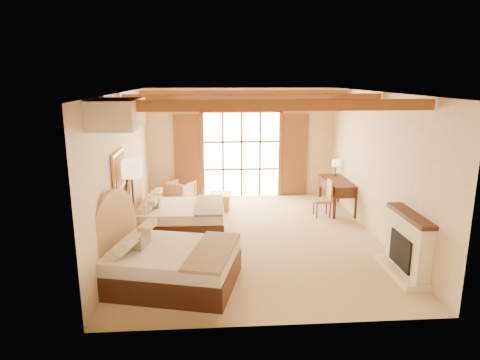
{
  "coord_description": "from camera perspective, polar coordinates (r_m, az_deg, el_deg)",
  "views": [
    {
      "loc": [
        -0.94,
        -8.99,
        3.53
      ],
      "look_at": [
        -0.28,
        0.2,
        1.28
      ],
      "focal_mm": 32.0,
      "sensor_mm": 36.0,
      "label": 1
    }
  ],
  "objects": [
    {
      "name": "canopy_valance",
      "position": [
        7.17,
        -16.05,
        8.53
      ],
      "size": [
        0.7,
        1.4,
        0.45
      ],
      "primitive_type": "cube",
      "color": "beige",
      "rests_on": "ceiling"
    },
    {
      "name": "desk_chair",
      "position": [
        11.22,
        10.99,
        -3.29
      ],
      "size": [
        0.43,
        0.43,
        0.96
      ],
      "rotation": [
        0.0,
        0.0,
        -0.02
      ],
      "color": "#B48E49",
      "rests_on": "floor"
    },
    {
      "name": "desk",
      "position": [
        11.78,
        12.83,
        -1.84
      ],
      "size": [
        0.73,
        1.57,
        0.83
      ],
      "rotation": [
        0.0,
        0.0,
        0.05
      ],
      "color": "#442216",
      "rests_on": "floor"
    },
    {
      "name": "fireplace",
      "position": [
        8.39,
        21.36,
        -8.37
      ],
      "size": [
        0.46,
        1.4,
        1.16
      ],
      "color": "beige",
      "rests_on": "ground"
    },
    {
      "name": "ceiling",
      "position": [
        9.05,
        1.88,
        11.6
      ],
      "size": [
        7.0,
        7.0,
        0.0
      ],
      "primitive_type": "plane",
      "rotation": [
        3.14,
        0.0,
        0.0
      ],
      "color": "#B96F33",
      "rests_on": "ground"
    },
    {
      "name": "painting",
      "position": [
        8.61,
        -15.85,
        1.25
      ],
      "size": [
        0.06,
        0.95,
        0.75
      ],
      "color": "gold",
      "rests_on": "wall_left"
    },
    {
      "name": "bed_near",
      "position": [
        7.61,
        -10.39,
        -10.56
      ],
      "size": [
        2.56,
        2.13,
        1.44
      ],
      "rotation": [
        0.0,
        0.0,
        -0.25
      ],
      "color": "#442216",
      "rests_on": "floor"
    },
    {
      "name": "ottoman",
      "position": [
        11.67,
        -2.78,
        -2.83
      ],
      "size": [
        0.66,
        0.66,
        0.42
      ],
      "primitive_type": "cube",
      "rotation": [
        0.0,
        0.0,
        -0.14
      ],
      "color": "tan",
      "rests_on": "floor"
    },
    {
      "name": "desk_lamp",
      "position": [
        12.19,
        12.67,
        2.14
      ],
      "size": [
        0.22,
        0.22,
        0.43
      ],
      "color": "#342916",
      "rests_on": "desk"
    },
    {
      "name": "armchair",
      "position": [
        12.33,
        -7.96,
        -1.57
      ],
      "size": [
        0.93,
        0.93,
        0.62
      ],
      "primitive_type": "imported",
      "rotation": [
        0.0,
        0.0,
        -3.7
      ],
      "color": "#AD7A4D",
      "rests_on": "floor"
    },
    {
      "name": "wall_back",
      "position": [
        12.67,
        0.19,
        4.94
      ],
      "size": [
        5.5,
        0.0,
        5.5
      ],
      "primitive_type": "plane",
      "rotation": [
        1.57,
        0.0,
        0.0
      ],
      "color": "beige",
      "rests_on": "ground"
    },
    {
      "name": "wall_left",
      "position": [
        9.37,
        -15.17,
        1.33
      ],
      "size": [
        0.0,
        7.0,
        7.0
      ],
      "primitive_type": "plane",
      "rotation": [
        1.57,
        0.0,
        1.57
      ],
      "color": "beige",
      "rests_on": "ground"
    },
    {
      "name": "bed_far",
      "position": [
        10.03,
        -8.97,
        -4.59
      ],
      "size": [
        2.1,
        1.62,
        1.36
      ],
      "rotation": [
        0.0,
        0.0,
        -0.02
      ],
      "color": "#442216",
      "rests_on": "floor"
    },
    {
      "name": "floor_lamp",
      "position": [
        8.79,
        -14.25,
        0.71
      ],
      "size": [
        0.4,
        0.4,
        1.9
      ],
      "color": "#342916",
      "rests_on": "floor"
    },
    {
      "name": "ceiling_beams",
      "position": [
        9.05,
        1.88,
        10.84
      ],
      "size": [
        5.39,
        4.6,
        0.18
      ],
      "primitive_type": null,
      "color": "#9A4C24",
      "rests_on": "ceiling"
    },
    {
      "name": "floor",
      "position": [
        9.7,
        1.74,
        -7.64
      ],
      "size": [
        7.0,
        7.0,
        0.0
      ],
      "primitive_type": "plane",
      "color": "#CDB98A",
      "rests_on": "ground"
    },
    {
      "name": "french_doors",
      "position": [
        12.67,
        0.21,
        3.33
      ],
      "size": [
        3.95,
        0.08,
        2.6
      ],
      "color": "white",
      "rests_on": "ground"
    },
    {
      "name": "nightstand",
      "position": [
        8.74,
        -14.25,
        -8.17
      ],
      "size": [
        0.56,
        0.56,
        0.67
      ],
      "primitive_type": "cube",
      "rotation": [
        0.0,
        0.0,
        0.0
      ],
      "color": "#442216",
      "rests_on": "floor"
    },
    {
      "name": "wall_right",
      "position": [
        9.91,
        17.84,
        1.8
      ],
      "size": [
        0.0,
        7.0,
        7.0
      ],
      "primitive_type": "plane",
      "rotation": [
        1.57,
        0.0,
        -1.57
      ],
      "color": "beige",
      "rests_on": "ground"
    }
  ]
}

